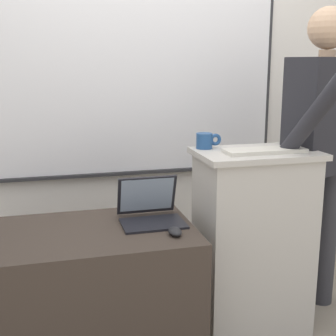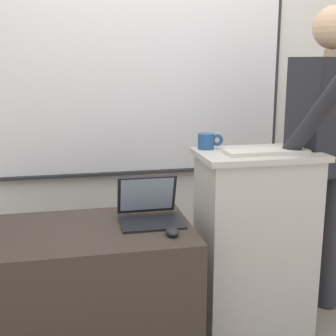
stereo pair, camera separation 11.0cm
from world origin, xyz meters
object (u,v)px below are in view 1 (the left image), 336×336
side_desk (82,299)px  computer_mouse_by_laptop (175,232)px  lectern_podium (253,241)px  person_presenter (321,141)px  coffee_mug (206,141)px  laptop (150,207)px  wireless_keyboard (265,151)px

side_desk → computer_mouse_by_laptop: computer_mouse_by_laptop is taller
lectern_podium → person_presenter: size_ratio=0.58×
coffee_mug → lectern_podium: bearing=-29.9°
lectern_podium → laptop: size_ratio=3.32×
coffee_mug → side_desk: bearing=-161.1°
laptop → coffee_mug: coffee_mug is taller
lectern_podium → coffee_mug: 0.61m
person_presenter → wireless_keyboard: person_presenter is taller
laptop → coffee_mug: bearing=24.7°
laptop → wireless_keyboard: bearing=-2.7°
side_desk → wireless_keyboard: wireless_keyboard is taller
person_presenter → computer_mouse_by_laptop: (-0.96, -0.35, -0.32)m
lectern_podium → side_desk: 0.96m
person_presenter → computer_mouse_by_laptop: 1.07m
person_presenter → coffee_mug: 0.68m
side_desk → coffee_mug: (0.71, 0.24, 0.71)m
wireless_keyboard → computer_mouse_by_laptop: wireless_keyboard is taller
laptop → coffee_mug: 0.48m
lectern_podium → coffee_mug: bearing=150.1°
coffee_mug → wireless_keyboard: bearing=-36.3°
person_presenter → coffee_mug: person_presenter is taller
side_desk → coffee_mug: bearing=18.9°
computer_mouse_by_laptop → coffee_mug: bearing=54.8°
person_presenter → coffee_mug: bearing=154.0°
laptop → side_desk: bearing=-167.3°
laptop → wireless_keyboard: size_ratio=0.72×
lectern_podium → coffee_mug: size_ratio=7.27×
side_desk → lectern_podium: bearing=6.3°
person_presenter → laptop: (-1.03, -0.11, -0.27)m
person_presenter → computer_mouse_by_laptop: person_presenter is taller
side_desk → computer_mouse_by_laptop: bearing=-21.0°
laptop → computer_mouse_by_laptop: size_ratio=3.07×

